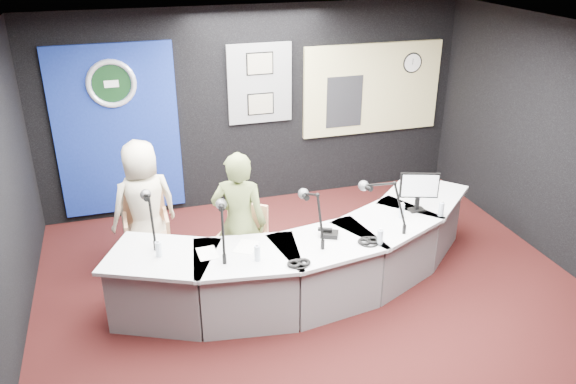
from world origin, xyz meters
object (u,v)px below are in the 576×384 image
object	(u,v)px
armchair_right	(241,252)
person_woman	(239,223)
broadcast_desk	(308,259)
armchair_left	(147,225)
person_man	(144,206)

from	to	relation	value
armchair_right	person_woman	size ratio (longest dim) A/B	0.57
broadcast_desk	armchair_right	size ratio (longest dim) A/B	4.86
armchair_left	person_man	distance (m)	0.25
armchair_right	person_man	distance (m)	1.27
armchair_left	person_man	xyz separation A→B (m)	(-0.00, 0.00, 0.25)
armchair_left	armchair_right	distance (m)	1.23
broadcast_desk	person_woman	size ratio (longest dim) A/B	2.76
armchair_right	armchair_left	bearing A→B (deg)	176.81
armchair_right	person_woman	xyz separation A→B (m)	(0.00, 0.00, 0.35)
broadcast_desk	armchair_left	world-z (taller)	armchair_left
armchair_right	person_man	world-z (taller)	person_man
person_man	broadcast_desk	bearing A→B (deg)	133.18
armchair_left	armchair_right	xyz separation A→B (m)	(0.95, -0.79, -0.07)
armchair_right	person_woman	world-z (taller)	person_woman
broadcast_desk	person_man	size ratio (longest dim) A/B	2.86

